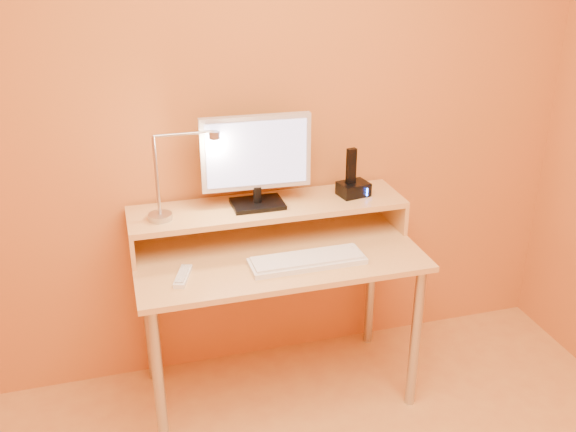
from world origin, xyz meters
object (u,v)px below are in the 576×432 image
object	(u,v)px
mouse	(353,251)
remote_control	(183,276)
monitor_panel	(256,152)
lamp_base	(160,217)
keyboard	(307,261)
phone_dock	(353,189)

from	to	relation	value
mouse	remote_control	world-z (taller)	mouse
monitor_panel	remote_control	xyz separation A→B (m)	(-0.36, -0.27, -0.39)
monitor_panel	lamp_base	bearing A→B (deg)	-172.16
mouse	keyboard	bearing A→B (deg)	176.59
monitor_panel	remote_control	bearing A→B (deg)	-141.17
monitor_panel	mouse	xyz separation A→B (m)	(0.35, -0.27, -0.38)
keyboard	remote_control	distance (m)	0.50
lamp_base	remote_control	bearing A→B (deg)	-77.07
mouse	remote_control	xyz separation A→B (m)	(-0.71, -0.00, -0.01)
remote_control	phone_dock	bearing A→B (deg)	37.03
monitor_panel	lamp_base	distance (m)	0.48
monitor_panel	remote_control	distance (m)	0.60
monitor_panel	phone_dock	distance (m)	0.49
phone_dock	remote_control	size ratio (longest dim) A/B	0.79
keyboard	remote_control	world-z (taller)	keyboard
keyboard	remote_control	size ratio (longest dim) A/B	2.88
mouse	phone_dock	bearing A→B (deg)	60.73
lamp_base	mouse	distance (m)	0.81
remote_control	mouse	bearing A→B (deg)	19.51
monitor_panel	phone_dock	bearing A→B (deg)	1.06
lamp_base	keyboard	size ratio (longest dim) A/B	0.21
lamp_base	phone_dock	world-z (taller)	phone_dock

